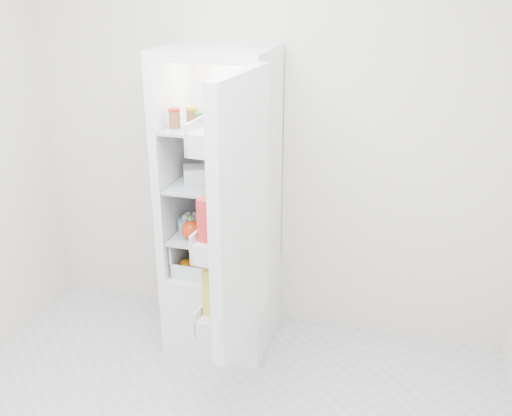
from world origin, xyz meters
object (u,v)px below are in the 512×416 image
(mushroom_bowl, at_px, (192,225))
(fridge_door, at_px, (235,219))
(red_cabbage, at_px, (245,220))
(refrigerator, at_px, (225,238))

(mushroom_bowl, relative_size, fridge_door, 0.12)
(mushroom_bowl, bearing_deg, red_cabbage, 6.43)
(mushroom_bowl, distance_m, fridge_door, 0.75)
(refrigerator, bearing_deg, red_cabbage, -26.95)
(refrigerator, height_order, mushroom_bowl, refrigerator)
(refrigerator, xyz_separation_m, fridge_door, (0.27, -0.64, 0.43))
(mushroom_bowl, bearing_deg, fridge_door, -49.98)
(red_cabbage, bearing_deg, refrigerator, 153.05)
(refrigerator, bearing_deg, fridge_door, -66.77)
(refrigerator, bearing_deg, mushroom_bowl, -145.16)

